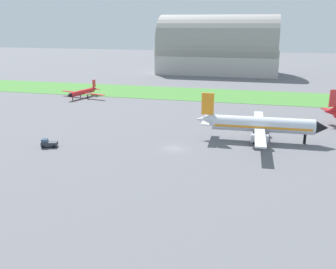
{
  "coord_description": "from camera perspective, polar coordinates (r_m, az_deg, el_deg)",
  "views": [
    {
      "loc": [
        18.74,
        -80.05,
        27.93
      ],
      "look_at": [
        -1.61,
        0.77,
        3.0
      ],
      "focal_mm": 40.38,
      "sensor_mm": 36.0,
      "label": 1
    }
  ],
  "objects": [
    {
      "name": "airplane_taxiing_turboprop",
      "position": [
        148.55,
        -12.74,
        6.27
      ],
      "size": [
        19.74,
        17.02,
        6.01
      ],
      "rotation": [
        0.0,
        0.0,
        4.47
      ],
      "color": "red",
      "rests_on": "ground_plane"
    },
    {
      "name": "airplane_midfield_jet",
      "position": [
        93.82,
        13.68,
        1.45
      ],
      "size": [
        31.47,
        32.1,
        11.35
      ],
      "rotation": [
        0.0,
        0.0,
        0.04
      ],
      "color": "silver",
      "rests_on": "ground_plane"
    },
    {
      "name": "grass_taxiway_strip",
      "position": [
        151.88,
        6.84,
        5.95
      ],
      "size": [
        360.0,
        28.0,
        0.08
      ],
      "primitive_type": "cube",
      "color": "#478438",
      "rests_on": "ground_plane"
    },
    {
      "name": "hangar_distant",
      "position": [
        215.92,
        7.55,
        12.7
      ],
      "size": [
        65.25,
        30.64,
        31.69
      ],
      "color": "#BCB7B2",
      "rests_on": "ground_plane"
    },
    {
      "name": "ground_plane",
      "position": [
        86.83,
        0.91,
        -2.11
      ],
      "size": [
        600.0,
        600.0,
        0.0
      ],
      "primitive_type": "plane",
      "color": "slate"
    },
    {
      "name": "pushback_tug_near_gate",
      "position": [
        91.79,
        -17.58,
        -1.27
      ],
      "size": [
        3.96,
        2.86,
        1.95
      ],
      "rotation": [
        0.0,
        0.0,
        3.42
      ],
      "color": "#2D333D",
      "rests_on": "ground_plane"
    }
  ]
}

